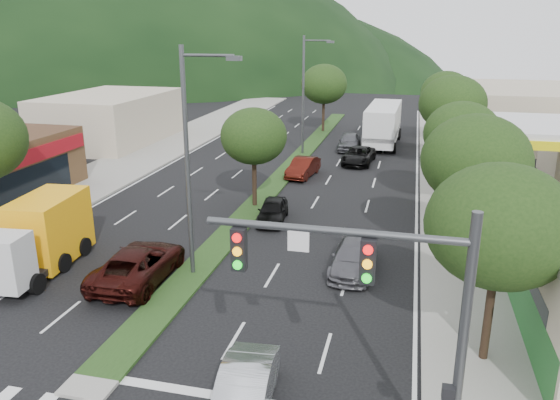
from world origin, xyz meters
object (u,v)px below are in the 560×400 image
(tree_r_c, at_px, (462,134))
(streetlight_mid, at_px, (306,90))
(tree_med_far, at_px, (324,84))
(car_queue_a, at_px, (273,211))
(sedan_silver, at_px, (244,392))
(tree_r_b, at_px, (476,160))
(motorhome, at_px, (383,124))
(suv_maroon, at_px, (139,264))
(car_queue_c, at_px, (303,167))
(tree_r_e, at_px, (446,93))
(box_truck, at_px, (41,237))
(traffic_signal, at_px, (394,305))
(streetlight_near, at_px, (191,154))
(car_queue_b, at_px, (353,258))
(car_queue_d, at_px, (359,156))
(tree_med_near, at_px, (254,136))
(tree_r_d, at_px, (453,104))
(car_queue_e, at_px, (349,142))
(tree_r_a, at_px, (500,226))

(tree_r_c, distance_m, streetlight_mid, 17.57)
(tree_med_far, relative_size, car_queue_a, 1.80)
(tree_r_c, height_order, sedan_silver, tree_r_c)
(tree_r_b, xyz_separation_m, tree_med_far, (-12.00, 32.00, -0.03))
(motorhome, bearing_deg, suv_maroon, -103.28)
(sedan_silver, xyz_separation_m, car_queue_c, (-3.51, 26.06, 0.00))
(tree_r_e, relative_size, box_truck, 1.00)
(traffic_signal, height_order, car_queue_c, traffic_signal)
(streetlight_near, bearing_deg, tree_r_c, 45.49)
(suv_maroon, distance_m, car_queue_b, 9.56)
(sedan_silver, height_order, car_queue_d, sedan_silver)
(tree_med_near, distance_m, suv_maroon, 11.90)
(tree_med_far, bearing_deg, car_queue_a, -86.46)
(tree_r_e, bearing_deg, tree_r_b, -90.00)
(sedan_silver, bearing_deg, tree_r_e, 74.96)
(tree_med_far, height_order, streetlight_mid, streetlight_mid)
(streetlight_near, xyz_separation_m, car_queue_c, (1.29, 17.74, -4.88))
(sedan_silver, bearing_deg, car_queue_a, 96.33)
(tree_r_d, distance_m, car_queue_e, 10.97)
(tree_r_a, xyz_separation_m, sedan_silver, (-6.99, -4.32, -4.12))
(tree_r_a, relative_size, streetlight_near, 0.66)
(car_queue_b, relative_size, motorhome, 0.46)
(traffic_signal, height_order, motorhome, traffic_signal)
(tree_r_c, xyz_separation_m, streetlight_near, (-11.79, -12.00, 0.84))
(car_queue_b, bearing_deg, traffic_signal, -78.94)
(tree_r_e, distance_m, sedan_silver, 41.14)
(box_truck, bearing_deg, tree_med_far, -106.26)
(tree_r_a, relative_size, tree_r_d, 0.93)
(car_queue_a, bearing_deg, tree_r_c, 16.74)
(tree_r_a, relative_size, car_queue_b, 1.48)
(tree_med_near, height_order, box_truck, tree_med_near)
(tree_r_e, bearing_deg, tree_med_far, 161.57)
(sedan_silver, xyz_separation_m, car_queue_e, (-1.25, 36.06, 0.07))
(suv_maroon, xyz_separation_m, car_queue_a, (3.78, 8.79, -0.13))
(streetlight_mid, height_order, car_queue_b, streetlight_mid)
(tree_r_a, distance_m, car_queue_b, 8.92)
(tree_r_b, xyz_separation_m, car_queue_e, (-8.24, 23.74, -4.27))
(tree_r_b, bearing_deg, tree_r_c, 90.00)
(tree_med_near, distance_m, car_queue_c, 8.72)
(car_queue_d, bearing_deg, sedan_silver, -85.54)
(box_truck, bearing_deg, traffic_signal, 146.25)
(tree_med_far, distance_m, car_queue_b, 34.91)
(tree_r_d, distance_m, streetlight_near, 24.97)
(car_queue_a, bearing_deg, car_queue_e, 77.99)
(traffic_signal, distance_m, streetlight_near, 13.03)
(tree_r_e, relative_size, car_queue_b, 1.49)
(tree_med_far, height_order, sedan_silver, tree_med_far)
(streetlight_mid, bearing_deg, sedan_silver, -81.79)
(tree_med_far, relative_size, car_queue_b, 1.54)
(tree_r_a, relative_size, streetlight_mid, 0.66)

